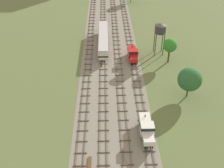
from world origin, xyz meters
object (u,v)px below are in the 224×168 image
Objects in this scene: signal_post_nearest at (109,16)px; water_tower at (160,29)px; shunter_loco_centre_nearest at (147,128)px; shunter_loco_centre_near at (133,54)px; passenger_coach_left_mid at (103,39)px.

water_tower is at bearing -56.68° from signal_post_nearest.
shunter_loco_centre_nearest is 31.01m from shunter_loco_centre_near.
passenger_coach_left_mid is (-8.75, 39.97, 0.60)m from shunter_loco_centre_nearest.
shunter_loco_centre_near is at bearing -45.69° from passenger_coach_left_mid.
shunter_loco_centre_nearest is 0.87× the size of water_tower.
shunter_loco_centre_near is 12.54m from passenger_coach_left_mid.
signal_post_nearest is at bearing 123.32° from water_tower.
shunter_loco_centre_nearest is at bearing -77.66° from passenger_coach_left_mid.
water_tower is (16.86, -5.35, 5.45)m from passenger_coach_left_mid.
shunter_loco_centre_nearest is 36.07m from water_tower.
passenger_coach_left_mid is 2.26× the size of water_tower.
shunter_loco_centre_nearest is 0.38× the size of passenger_coach_left_mid.
shunter_loco_centre_near is 0.87× the size of water_tower.
signal_post_nearest is (-6.56, 56.94, 1.63)m from shunter_loco_centre_nearest.
signal_post_nearest is at bearing 104.20° from shunter_loco_centre_near.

